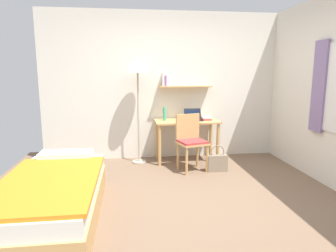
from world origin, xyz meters
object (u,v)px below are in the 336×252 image
desk (187,128)px  water_bottle (165,114)px  bed (53,197)px  standing_lamp (138,73)px  desk_chair (191,139)px  laptop (193,117)px  handbag (217,162)px  book_stack (206,118)px

desk → water_bottle: size_ratio=4.74×
bed → standing_lamp: 2.51m
water_bottle → desk_chair: bearing=-57.1°
desk → standing_lamp: size_ratio=0.62×
desk_chair → water_bottle: bearing=122.9°
standing_lamp → laptop: size_ratio=5.82×
handbag → desk: bearing=120.6°
standing_lamp → water_bottle: bearing=5.7°
standing_lamp → desk_chair: bearing=-31.7°
book_stack → handbag: (0.02, -0.67, -0.60)m
desk → desk_chair: (-0.03, -0.50, -0.09)m
desk → book_stack: 0.39m
laptop → book_stack: laptop is taller
desk → handbag: bearing=-59.4°
desk → handbag: 0.86m
desk → handbag: (0.37, -0.63, -0.44)m
water_bottle → handbag: size_ratio=0.55×
standing_lamp → book_stack: standing_lamp is taller
bed → laptop: size_ratio=6.44×
desk_chair → water_bottle: water_bottle is taller
desk → water_bottle: bearing=173.5°
bed → desk_chair: (1.78, 1.42, 0.26)m
desk_chair → standing_lamp: 1.41m
water_bottle → handbag: 1.23m
standing_lamp → desk: bearing=0.1°
water_bottle → laptop: bearing=-4.9°
laptop → desk: bearing=-179.3°
book_stack → handbag: bearing=-88.1°
handbag → bed: bearing=-149.6°
book_stack → handbag: 0.90m
desk_chair → laptop: (0.14, 0.50, 0.28)m
laptop → handbag: bearing=-67.3°
desk → laptop: (0.11, 0.00, 0.18)m
bed → desk_chair: desk_chair is taller
laptop → standing_lamp: bearing=-179.8°
bed → book_stack: 2.96m
laptop → book_stack: size_ratio=1.26×
desk → standing_lamp: 1.27m
desk → desk_chair: size_ratio=1.23×
desk → book_stack: book_stack is taller
bed → handbag: bearing=30.4°
book_stack → desk: bearing=-174.8°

